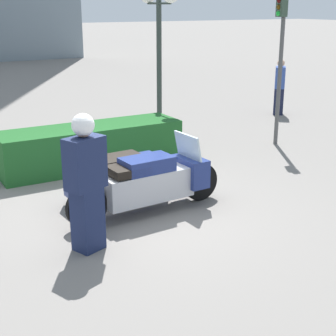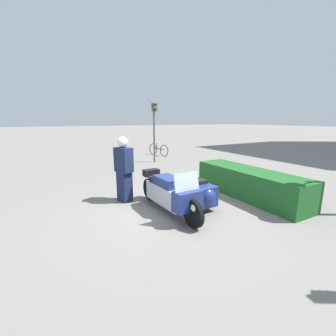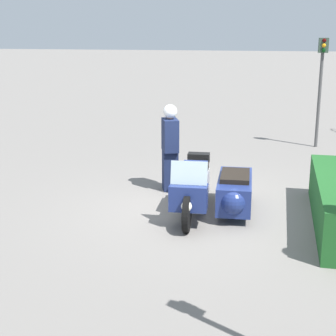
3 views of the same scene
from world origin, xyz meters
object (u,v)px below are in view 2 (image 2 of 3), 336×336
(bicycle_parked, at_px, (158,150))
(hedge_bush_curbside, at_px, (249,183))
(traffic_light_far, at_px, (154,124))
(officer_rider, at_px, (124,168))
(police_motorcycle, at_px, (182,191))

(bicycle_parked, bearing_deg, hedge_bush_curbside, -22.84)
(hedge_bush_curbside, height_order, traffic_light_far, traffic_light_far)
(traffic_light_far, bearing_deg, officer_rider, -37.82)
(hedge_bush_curbside, relative_size, bicycle_parked, 2.04)
(police_motorcycle, xyz_separation_m, bicycle_parked, (-8.21, 3.38, -0.11))
(officer_rider, bearing_deg, bicycle_parked, 36.42)
(traffic_light_far, bearing_deg, police_motorcycle, -23.70)
(police_motorcycle, bearing_deg, traffic_light_far, 157.54)
(officer_rider, distance_m, bicycle_parked, 8.30)
(hedge_bush_curbside, height_order, bicycle_parked, hedge_bush_curbside)
(hedge_bush_curbside, bearing_deg, police_motorcycle, -93.53)
(police_motorcycle, relative_size, hedge_bush_curbside, 0.74)
(traffic_light_far, xyz_separation_m, bicycle_parked, (-2.04, 1.22, -1.68))
(traffic_light_far, height_order, bicycle_parked, traffic_light_far)
(traffic_light_far, bearing_deg, bicycle_parked, 144.74)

